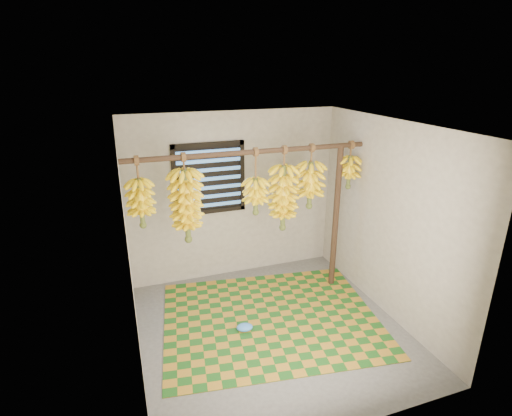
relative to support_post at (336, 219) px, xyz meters
name	(u,v)px	position (x,y,z in m)	size (l,w,h in m)	color
floor	(271,329)	(-1.20, -0.70, -1.00)	(3.00, 3.00, 0.01)	#525252
ceiling	(274,125)	(-1.20, -0.70, 1.40)	(3.00, 3.00, 0.01)	silver
wall_back	(234,196)	(-1.20, 0.80, 0.20)	(3.00, 0.01, 2.40)	gray
wall_left	(129,258)	(-2.71, -0.70, 0.20)	(0.01, 3.00, 2.40)	gray
wall_right	(389,220)	(0.30, -0.70, 0.20)	(0.01, 3.00, 2.40)	gray
window	(209,179)	(-1.55, 0.78, 0.50)	(1.00, 0.04, 1.00)	black
hanging_pole	(252,152)	(-1.20, 0.00, 1.00)	(0.06, 0.06, 3.00)	#3A261A
support_post	(336,219)	(0.00, 0.00, 0.00)	(0.08, 0.08, 2.00)	#3A261A
woven_mat	(271,318)	(-1.13, -0.50, -0.99)	(2.59, 2.07, 0.01)	#1B5519
plastic_bag	(245,327)	(-1.51, -0.62, -0.95)	(0.20, 0.14, 0.08)	#4088EF
banana_bunch_a	(141,203)	(-2.51, 0.00, 0.51)	(0.30, 0.30, 0.82)	brown
banana_bunch_b	(186,206)	(-2.01, 0.00, 0.42)	(0.37, 0.37, 1.07)	brown
banana_bunch_c	(256,196)	(-1.15, 0.00, 0.45)	(0.31, 0.31, 0.83)	brown
banana_bunch_d	(283,198)	(-0.78, 0.00, 0.38)	(0.37, 0.37, 1.09)	brown
banana_bunch_e	(310,185)	(-0.41, 0.00, 0.52)	(0.37, 0.37, 0.84)	brown
banana_bunch_f	(349,172)	(0.15, 0.00, 0.64)	(0.30, 0.30, 0.63)	brown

